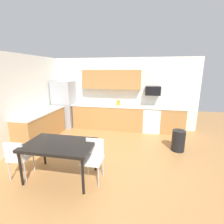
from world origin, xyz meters
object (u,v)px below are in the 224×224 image
(chair_far_side, at_px, (18,156))
(microwave, at_px, (153,91))
(trash_bin, at_px, (178,141))
(refrigerator, at_px, (64,104))
(dining_table, at_px, (59,146))
(kettle, at_px, (118,103))
(chair_near_table, at_px, (94,156))
(oven_range, at_px, (151,119))

(chair_far_side, bearing_deg, microwave, 51.52)
(microwave, bearing_deg, trash_bin, -65.73)
(refrigerator, bearing_deg, trash_bin, -18.56)
(microwave, bearing_deg, dining_table, -120.54)
(refrigerator, relative_size, chair_far_side, 2.15)
(refrigerator, bearing_deg, dining_table, -65.18)
(trash_bin, relative_size, kettle, 3.00)
(chair_far_side, bearing_deg, kettle, 66.04)
(chair_far_side, relative_size, kettle, 4.25)
(refrigerator, xyz_separation_m, chair_near_table, (2.15, -3.05, -0.41))
(dining_table, xyz_separation_m, trash_bin, (2.67, 1.76, -0.41))
(chair_near_table, distance_m, chair_far_side, 1.55)
(microwave, height_order, dining_table, microwave)
(refrigerator, distance_m, chair_far_side, 3.42)
(oven_range, xyz_separation_m, trash_bin, (0.71, -1.46, -0.16))
(oven_range, bearing_deg, dining_table, -121.32)
(dining_table, height_order, chair_far_side, chair_far_side)
(oven_range, relative_size, chair_far_side, 1.07)
(chair_far_side, height_order, trash_bin, chair_far_side)
(kettle, bearing_deg, trash_bin, -37.68)
(chair_far_side, height_order, kettle, kettle)
(microwave, xyz_separation_m, trash_bin, (0.71, -1.56, -1.21))
(microwave, relative_size, chair_near_table, 0.64)
(refrigerator, relative_size, chair_near_table, 2.15)
(chair_far_side, relative_size, trash_bin, 1.42)
(chair_near_table, bearing_deg, dining_table, -171.84)
(microwave, xyz_separation_m, kettle, (-1.26, -0.05, -0.49))
(oven_range, relative_size, kettle, 4.55)
(oven_range, height_order, microwave, microwave)
(refrigerator, bearing_deg, microwave, 3.01)
(dining_table, bearing_deg, microwave, 59.46)
(dining_table, relative_size, trash_bin, 2.33)
(trash_bin, bearing_deg, refrigerator, 161.44)
(dining_table, distance_m, kettle, 3.37)
(oven_range, distance_m, microwave, 1.06)
(chair_near_table, relative_size, chair_far_side, 1.00)
(kettle, bearing_deg, refrigerator, -176.56)
(trash_bin, bearing_deg, microwave, 114.27)
(oven_range, bearing_deg, refrigerator, -178.66)
(microwave, height_order, chair_near_table, microwave)
(dining_table, distance_m, trash_bin, 3.23)
(trash_bin, bearing_deg, chair_near_table, -139.93)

